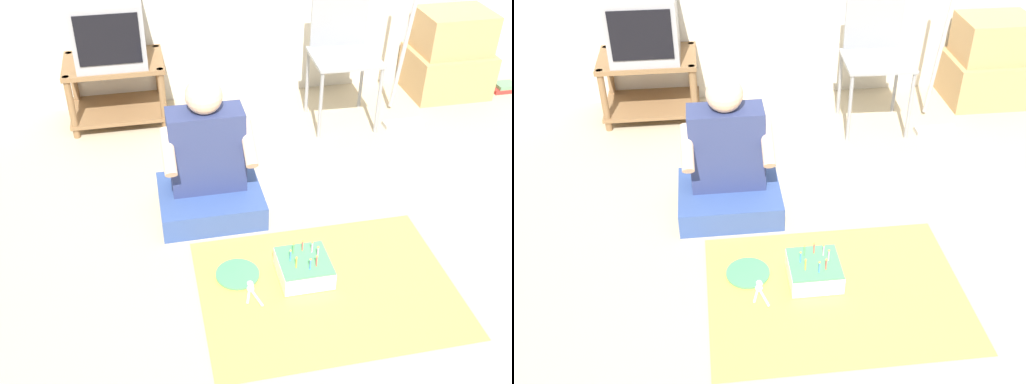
% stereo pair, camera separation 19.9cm
% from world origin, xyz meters
% --- Properties ---
extents(ground_plane, '(16.00, 16.00, 0.00)m').
position_xyz_m(ground_plane, '(0.00, 0.00, 0.00)').
color(ground_plane, tan).
extents(tv_stand, '(0.65, 0.45, 0.44)m').
position_xyz_m(tv_stand, '(-1.29, 1.95, 0.26)').
color(tv_stand, olive).
rests_on(tv_stand, ground_plane).
extents(tv, '(0.44, 0.44, 0.42)m').
position_xyz_m(tv, '(-1.29, 1.95, 0.64)').
color(tv, '#99999E').
rests_on(tv, tv_stand).
extents(folding_chair, '(0.45, 0.43, 0.93)m').
position_xyz_m(folding_chair, '(0.19, 1.70, 0.54)').
color(folding_chair, gray).
rests_on(folding_chair, ground_plane).
extents(cardboard_box_stack, '(0.57, 0.46, 0.61)m').
position_xyz_m(cardboard_box_stack, '(1.10, 1.92, 0.28)').
color(cardboard_box_stack, tan).
rests_on(cardboard_box_stack, ground_plane).
extents(dust_mop, '(0.28, 0.30, 1.35)m').
position_xyz_m(dust_mop, '(0.60, 1.54, 0.41)').
color(dust_mop, '#B2ADA3').
rests_on(dust_mop, ground_plane).
extents(person_seated, '(0.55, 0.47, 0.85)m').
position_xyz_m(person_seated, '(-0.83, 0.81, 0.27)').
color(person_seated, '#334C8C').
rests_on(person_seated, ground_plane).
extents(party_cloth, '(1.20, 0.89, 0.01)m').
position_xyz_m(party_cloth, '(-0.38, 0.07, 0.00)').
color(party_cloth, '#EFA84C').
rests_on(party_cloth, ground_plane).
extents(birthday_cake, '(0.25, 0.25, 0.17)m').
position_xyz_m(birthday_cake, '(-0.46, 0.17, 0.06)').
color(birthday_cake, white).
rests_on(birthday_cake, party_cloth).
extents(paper_plate, '(0.21, 0.21, 0.01)m').
position_xyz_m(paper_plate, '(-0.78, 0.24, 0.01)').
color(paper_plate, '#4CB266').
rests_on(paper_plate, party_cloth).
extents(plastic_spoon_near, '(0.06, 0.14, 0.01)m').
position_xyz_m(plastic_spoon_near, '(-0.73, 0.15, 0.01)').
color(plastic_spoon_near, white).
rests_on(plastic_spoon_near, party_cloth).
extents(plastic_spoon_far, '(0.06, 0.14, 0.01)m').
position_xyz_m(plastic_spoon_far, '(-0.73, 0.12, 0.01)').
color(plastic_spoon_far, white).
rests_on(plastic_spoon_far, party_cloth).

